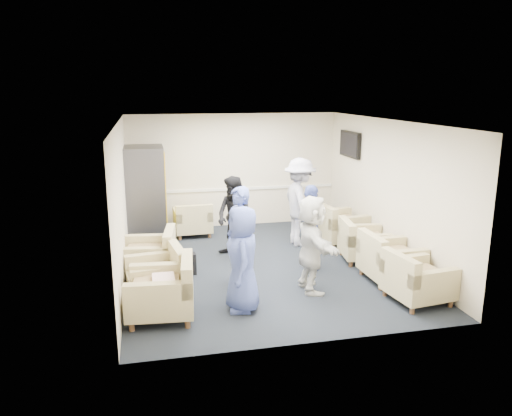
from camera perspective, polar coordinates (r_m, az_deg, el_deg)
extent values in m
plane|color=black|center=(9.50, 0.74, -6.62)|extent=(6.00, 6.00, 0.00)
plane|color=silver|center=(8.94, 0.79, 9.86)|extent=(6.00, 6.00, 0.00)
cube|color=beige|center=(12.01, -2.55, 4.31)|extent=(5.00, 0.02, 2.70)
cube|color=beige|center=(6.34, 7.04, -4.22)|extent=(5.00, 0.02, 2.70)
cube|color=beige|center=(8.90, -15.10, 0.59)|extent=(0.02, 6.00, 2.70)
cube|color=beige|center=(9.99, 14.87, 1.98)|extent=(0.02, 6.00, 2.70)
cube|color=silver|center=(12.07, -2.51, 2.18)|extent=(4.98, 0.04, 0.06)
cube|color=black|center=(11.47, 10.69, 7.18)|extent=(0.07, 1.00, 0.58)
cube|color=black|center=(11.45, 10.53, 7.18)|extent=(0.01, 0.92, 0.50)
cube|color=#494850|center=(11.50, 10.84, 6.44)|extent=(0.04, 0.10, 0.25)
cube|color=tan|center=(7.50, -10.83, -10.15)|extent=(1.03, 1.03, 0.31)
cube|color=#8E764E|center=(7.42, -10.90, -8.66)|extent=(0.71, 0.67, 0.11)
cube|color=tan|center=(7.34, -7.86, -7.38)|extent=(0.24, 0.96, 0.44)
cube|color=tan|center=(8.19, -11.36, -8.28)|extent=(0.98, 0.98, 0.29)
cube|color=#8E764E|center=(8.12, -11.43, -7.01)|extent=(0.68, 0.64, 0.10)
cube|color=tan|center=(8.13, -8.95, -5.74)|extent=(0.26, 0.88, 0.41)
cube|color=tan|center=(9.07, -12.18, -6.04)|extent=(1.03, 1.03, 0.30)
cube|color=#8E764E|center=(9.01, -12.24, -4.81)|extent=(0.71, 0.67, 0.11)
cube|color=tan|center=(8.92, -9.86, -3.81)|extent=(0.28, 0.93, 0.43)
cube|color=tan|center=(8.29, 18.01, -8.42)|extent=(0.97, 0.97, 0.29)
cube|color=#8E764E|center=(8.23, 18.11, -7.17)|extent=(0.67, 0.63, 0.10)
cube|color=tan|center=(7.96, 16.12, -6.54)|extent=(0.25, 0.88, 0.41)
cube|color=tan|center=(9.05, 15.16, -6.29)|extent=(0.92, 0.92, 0.30)
cube|color=#8E764E|center=(8.98, 15.24, -5.08)|extent=(0.64, 0.60, 0.11)
cube|color=tan|center=(8.76, 13.13, -4.32)|extent=(0.17, 0.91, 0.43)
cube|color=tan|center=(9.94, 12.24, -4.41)|extent=(0.97, 0.97, 0.28)
cube|color=#8E764E|center=(9.88, 12.30, -3.36)|extent=(0.67, 0.63, 0.10)
cube|color=tan|center=(9.75, 10.32, -2.58)|extent=(0.26, 0.87, 0.40)
cube|color=tan|center=(10.93, 9.58, -2.53)|extent=(1.04, 1.04, 0.31)
cube|color=#8E764E|center=(10.88, 9.62, -1.48)|extent=(0.72, 0.68, 0.11)
cube|color=tan|center=(10.65, 7.85, -0.83)|extent=(0.28, 0.94, 0.44)
cube|color=tan|center=(11.48, -7.25, -1.85)|extent=(0.85, 0.85, 0.27)
cube|color=#8E764E|center=(11.43, -7.28, -0.96)|extent=(0.55, 0.59, 0.10)
cube|color=tan|center=(11.07, -7.06, -0.67)|extent=(0.82, 0.17, 0.38)
cube|color=#494850|center=(11.00, -12.52, 1.50)|extent=(0.82, 0.98, 2.08)
cube|color=orange|center=(10.99, -10.36, 2.14)|extent=(0.02, 0.84, 1.66)
cube|color=black|center=(11.19, -10.16, -2.23)|extent=(0.02, 0.49, 0.13)
cube|color=black|center=(9.12, -7.74, -6.35)|extent=(0.28, 0.20, 0.38)
sphere|color=black|center=(9.06, -7.77, -5.33)|extent=(0.19, 0.19, 0.19)
cube|color=#F2DFD2|center=(7.40, -10.53, -8.21)|extent=(0.32, 0.42, 0.12)
imported|color=#4556A7|center=(7.44, -1.56, -5.84)|extent=(0.59, 0.84, 1.61)
imported|color=#4556A7|center=(8.29, -1.94, -3.40)|extent=(0.55, 0.71, 1.72)
imported|color=black|center=(9.76, -2.49, -1.09)|extent=(0.97, 1.00, 1.62)
imported|color=silver|center=(10.55, 5.03, 0.67)|extent=(0.76, 1.24, 1.87)
imported|color=#4556A7|center=(9.22, 6.21, -2.19)|extent=(0.67, 1.00, 1.58)
imported|color=silver|center=(8.18, 6.38, -4.09)|extent=(0.52, 1.51, 1.61)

